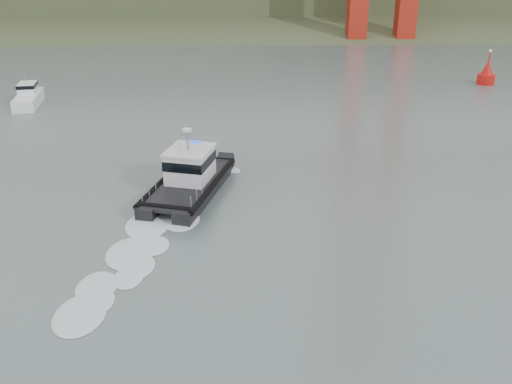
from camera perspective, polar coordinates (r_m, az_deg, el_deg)
ground at (r=25.75m, az=1.89°, el=-12.65°), size 400.00×400.00×0.00m
patrol_boat at (r=37.51m, az=-6.71°, el=1.51°), size 5.79×9.98×4.57m
motorboat at (r=62.57m, az=-21.82°, el=8.83°), size 2.89×6.41×3.40m
nav_buoy at (r=72.22m, az=22.07°, el=10.84°), size 2.01×2.01×4.18m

